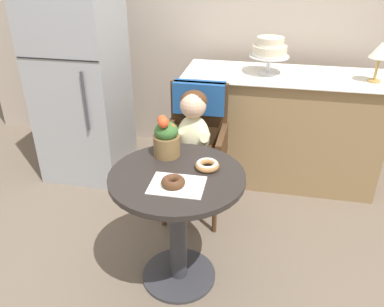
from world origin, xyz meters
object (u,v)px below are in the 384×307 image
object	(u,v)px
table_lamp	(380,52)
refrigerator	(80,76)
wicker_chair	(197,130)
cafe_table	(178,207)
donut_front	(207,165)
flower_vase	(167,138)
seated_child	(192,134)
donut_mid	(173,181)
tiered_cake_stand	(270,49)

from	to	relation	value
table_lamp	refrigerator	world-z (taller)	refrigerator
wicker_chair	refrigerator	bearing A→B (deg)	159.12
cafe_table	refrigerator	xyz separation A→B (m)	(-1.05, 1.10, 0.34)
donut_front	flower_vase	size ratio (longest dim) A/B	0.52
flower_vase	refrigerator	size ratio (longest dim) A/B	0.15
seated_child	table_lamp	size ratio (longest dim) A/B	2.55
flower_vase	donut_front	bearing A→B (deg)	-22.69
table_lamp	donut_front	bearing A→B (deg)	-131.57
cafe_table	donut_front	bearing A→B (deg)	32.44
donut_mid	flower_vase	world-z (taller)	flower_vase
cafe_table	donut_mid	distance (m)	0.26
donut_front	cafe_table	bearing A→B (deg)	-147.56
cafe_table	donut_front	distance (m)	0.29
cafe_table	tiered_cake_stand	xyz separation A→B (m)	(0.41, 1.30, 0.58)
donut_front	refrigerator	xyz separation A→B (m)	(-1.19, 1.01, 0.11)
flower_vase	seated_child	bearing A→B (deg)	79.80
wicker_chair	donut_mid	distance (m)	0.85
wicker_chair	table_lamp	world-z (taller)	table_lamp
seated_child	table_lamp	xyz separation A→B (m)	(1.20, 0.67, 0.44)
refrigerator	donut_mid	bearing A→B (deg)	-48.83
donut_front	flower_vase	world-z (taller)	flower_vase
cafe_table	flower_vase	world-z (taller)	flower_vase
cafe_table	donut_mid	xyz separation A→B (m)	(0.01, -0.11, 0.24)
wicker_chair	tiered_cake_stand	world-z (taller)	tiered_cake_stand
flower_vase	tiered_cake_stand	xyz separation A→B (m)	(0.51, 1.10, 0.26)
wicker_chair	tiered_cake_stand	bearing A→B (deg)	50.76
donut_mid	refrigerator	size ratio (longest dim) A/B	0.07
donut_front	refrigerator	size ratio (longest dim) A/B	0.08
seated_child	donut_front	xyz separation A→B (m)	(0.18, -0.49, 0.06)
tiered_cake_stand	refrigerator	world-z (taller)	refrigerator
wicker_chair	tiered_cake_stand	xyz separation A→B (m)	(0.44, 0.57, 0.44)
cafe_table	donut_front	xyz separation A→B (m)	(0.14, 0.09, 0.23)
refrigerator	cafe_table	bearing A→B (deg)	-46.33
cafe_table	tiered_cake_stand	size ratio (longest dim) A/B	2.40
wicker_chair	donut_front	bearing A→B (deg)	-75.50
seated_child	donut_mid	xyz separation A→B (m)	(0.04, -0.69, 0.07)
donut_mid	table_lamp	world-z (taller)	table_lamp
cafe_table	flower_vase	distance (m)	0.39
wicker_chair	flower_vase	bearing A→B (deg)	-98.38
cafe_table	refrigerator	bearing A→B (deg)	133.67
seated_child	donut_front	distance (m)	0.52
donut_mid	table_lamp	distance (m)	1.82
seated_child	table_lamp	bearing A→B (deg)	29.02
cafe_table	flower_vase	size ratio (longest dim) A/B	2.89
donut_mid	seated_child	bearing A→B (deg)	93.50
donut_mid	table_lamp	size ratio (longest dim) A/B	0.42
seated_child	table_lamp	world-z (taller)	table_lamp
donut_mid	tiered_cake_stand	distance (m)	1.50
cafe_table	table_lamp	distance (m)	1.81
cafe_table	tiered_cake_stand	bearing A→B (deg)	72.51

